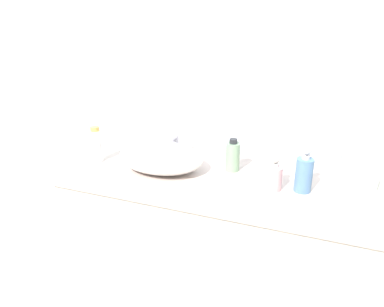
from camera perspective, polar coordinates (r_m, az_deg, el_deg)
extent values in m
cube|color=silver|center=(1.75, 11.22, 12.59)|extent=(6.00, 0.06, 2.60)
cube|color=beige|center=(1.82, 4.23, -16.82)|extent=(1.33, 0.55, 0.87)
cube|color=#BBA69D|center=(1.57, 4.69, -3.73)|extent=(1.37, 0.59, 0.04)
cube|color=#B2BCC6|center=(1.72, 8.06, 14.96)|extent=(1.22, 0.01, 0.92)
ellipsoid|color=silver|center=(1.58, -4.92, -0.60)|extent=(0.38, 0.27, 0.12)
cylinder|color=silver|center=(1.72, -2.57, 1.37)|extent=(0.03, 0.03, 0.12)
cylinder|color=silver|center=(1.65, -3.38, 2.25)|extent=(0.03, 0.11, 0.03)
sphere|color=silver|center=(1.71, -2.36, 3.83)|extent=(0.03, 0.03, 0.03)
cylinder|color=#DE9F9E|center=(1.44, 12.66, -3.78)|extent=(0.07, 0.07, 0.09)
cylinder|color=silver|center=(1.42, 12.84, -1.75)|extent=(0.03, 0.03, 0.02)
sphere|color=silver|center=(1.41, 12.93, -0.69)|extent=(0.04, 0.04, 0.04)
cylinder|color=silver|center=(1.40, 12.86, -0.85)|extent=(0.02, 0.02, 0.02)
cylinder|color=silver|center=(1.71, -14.75, 1.09)|extent=(0.05, 0.05, 0.15)
cylinder|color=gold|center=(1.68, -15.01, 3.76)|extent=(0.04, 0.04, 0.02)
cylinder|color=#5076A2|center=(1.45, 17.11, -3.26)|extent=(0.07, 0.07, 0.13)
cylinder|color=silver|center=(1.42, 17.44, -0.49)|extent=(0.03, 0.03, 0.02)
sphere|color=silver|center=(1.41, 17.56, 0.57)|extent=(0.04, 0.04, 0.04)
cylinder|color=silver|center=(1.40, 17.53, 0.42)|extent=(0.02, 0.02, 0.02)
cylinder|color=gray|center=(1.58, 6.40, -0.53)|extent=(0.06, 0.06, 0.12)
cylinder|color=#242528|center=(1.55, 6.51, 1.93)|extent=(0.03, 0.03, 0.02)
cube|color=#ACD0B0|center=(1.57, 24.53, -2.76)|extent=(0.14, 0.14, 0.11)
cone|color=white|center=(1.55, 24.95, -0.26)|extent=(0.07, 0.07, 0.04)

